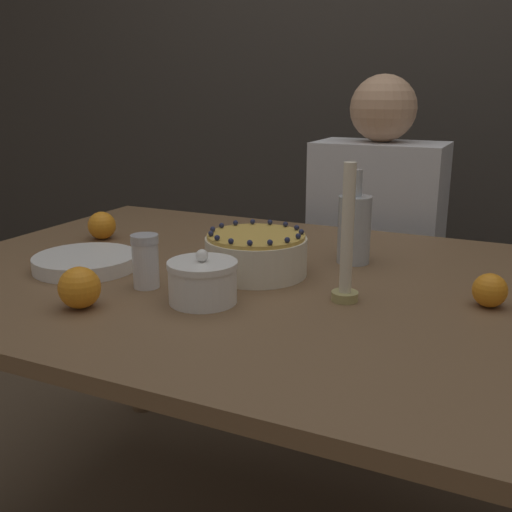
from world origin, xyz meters
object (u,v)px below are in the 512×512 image
(person_man_blue_shirt, at_px, (373,284))
(cake, at_px, (256,254))
(bottle, at_px, (354,228))
(sugar_shaker, at_px, (146,261))
(candle, at_px, (347,247))
(sugar_bowl, at_px, (203,281))

(person_man_blue_shirt, bearing_deg, cake, 83.00)
(bottle, bearing_deg, sugar_shaker, -132.96)
(candle, relative_size, bottle, 1.22)
(sugar_bowl, xyz_separation_m, candle, (0.24, 0.12, 0.07))
(candle, distance_m, bottle, 0.27)
(person_man_blue_shirt, bearing_deg, candle, 99.89)
(sugar_shaker, height_order, bottle, bottle)
(sugar_shaker, bearing_deg, sugar_bowl, -10.37)
(cake, distance_m, candle, 0.25)
(candle, xyz_separation_m, person_man_blue_shirt, (-0.14, 0.80, -0.34))
(bottle, bearing_deg, sugar_bowl, -115.38)
(candle, bearing_deg, bottle, 103.11)
(bottle, height_order, person_man_blue_shirt, person_man_blue_shirt)
(person_man_blue_shirt, bearing_deg, bottle, 98.31)
(candle, height_order, person_man_blue_shirt, person_man_blue_shirt)
(cake, distance_m, sugar_shaker, 0.24)
(cake, height_order, candle, candle)
(bottle, bearing_deg, person_man_blue_shirt, 98.31)
(sugar_bowl, bearing_deg, cake, 85.70)
(sugar_shaker, relative_size, person_man_blue_shirt, 0.09)
(candle, xyz_separation_m, bottle, (-0.06, 0.26, -0.02))
(cake, height_order, person_man_blue_shirt, person_man_blue_shirt)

